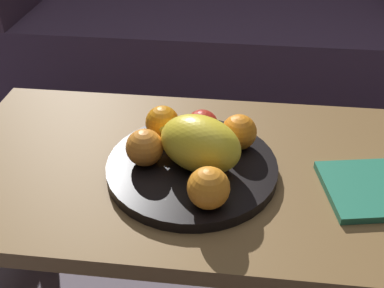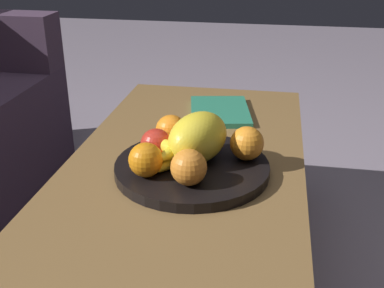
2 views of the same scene
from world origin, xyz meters
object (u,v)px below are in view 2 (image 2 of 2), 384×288
object	(u,v)px
melon_large_front	(198,138)
apple_front	(156,144)
orange_left	(247,143)
orange_right	(146,160)
coffee_table	(185,176)
orange_back	(189,167)
magazine	(220,111)
fruit_bowl	(192,168)
banana_bunch	(175,154)
orange_front	(171,130)

from	to	relation	value
melon_large_front	apple_front	world-z (taller)	melon_large_front
orange_left	orange_right	size ratio (longest dim) A/B	1.05
coffee_table	melon_large_front	bearing A→B (deg)	-132.74
orange_back	melon_large_front	bearing A→B (deg)	-0.22
melon_large_front	orange_back	xyz separation A→B (m)	(-0.12, 0.00, -0.02)
orange_back	magazine	bearing A→B (deg)	-0.77
orange_back	magazine	size ratio (longest dim) A/B	0.32
fruit_bowl	orange_left	distance (m)	0.14
coffee_table	magazine	bearing A→B (deg)	-7.22
coffee_table	orange_left	distance (m)	0.19
orange_left	apple_front	world-z (taller)	orange_left
orange_left	banana_bunch	world-z (taller)	orange_left
orange_right	banana_bunch	xyz separation A→B (m)	(0.06, -0.06, -0.01)
magazine	orange_front	bearing A→B (deg)	153.38
coffee_table	orange_left	xyz separation A→B (m)	(-0.01, -0.15, 0.11)
fruit_bowl	banana_bunch	distance (m)	0.06
orange_back	apple_front	xyz separation A→B (m)	(0.11, 0.10, -0.00)
orange_left	orange_back	distance (m)	0.19
apple_front	orange_back	bearing A→B (deg)	-138.02
melon_large_front	orange_back	world-z (taller)	melon_large_front
coffee_table	fruit_bowl	xyz separation A→B (m)	(-0.05, -0.03, 0.05)
orange_back	banana_bunch	distance (m)	0.09
banana_bunch	magazine	bearing A→B (deg)	-7.15
orange_front	orange_back	xyz separation A→B (m)	(-0.20, -0.08, 0.00)
banana_bunch	orange_left	bearing A→B (deg)	-67.83
orange_right	orange_back	size ratio (longest dim) A/B	0.98
coffee_table	orange_front	bearing A→B (deg)	46.00
fruit_bowl	banana_bunch	xyz separation A→B (m)	(-0.02, 0.04, 0.04)
coffee_table	melon_large_front	world-z (taller)	melon_large_front
fruit_bowl	magazine	bearing A→B (deg)	-2.44
orange_left	magazine	xyz separation A→B (m)	(0.36, 0.11, -0.06)
orange_front	orange_back	bearing A→B (deg)	-157.27
fruit_bowl	orange_right	xyz separation A→B (m)	(-0.08, 0.09, 0.05)
orange_front	orange_right	size ratio (longest dim) A/B	1.02
melon_large_front	orange_front	xyz separation A→B (m)	(0.08, 0.08, -0.02)
melon_large_front	banana_bunch	world-z (taller)	melon_large_front
orange_front	magazine	bearing A→B (deg)	-16.05
melon_large_front	orange_front	bearing A→B (deg)	46.58
melon_large_front	banana_bunch	size ratio (longest dim) A/B	1.13
fruit_bowl	magazine	size ratio (longest dim) A/B	1.48
orange_back	magazine	xyz separation A→B (m)	(0.50, -0.01, -0.06)
orange_right	orange_left	bearing A→B (deg)	-60.14
magazine	orange_back	bearing A→B (deg)	168.66
melon_large_front	orange_back	size ratio (longest dim) A/B	2.23
magazine	orange_left	bearing A→B (deg)	-173.79
orange_right	banana_bunch	bearing A→B (deg)	-43.25
coffee_table	fruit_bowl	bearing A→B (deg)	-153.02
orange_front	orange_left	distance (m)	0.20
coffee_table	orange_back	distance (m)	0.19
fruit_bowl	orange_front	size ratio (longest dim) A/B	4.64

